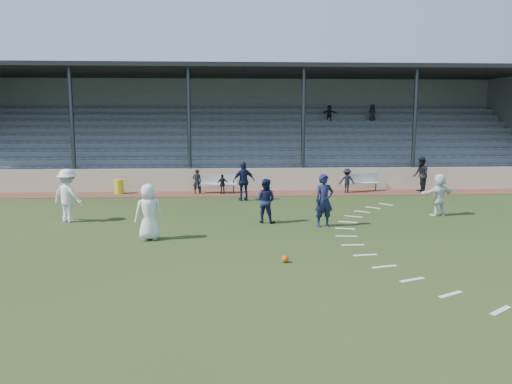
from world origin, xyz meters
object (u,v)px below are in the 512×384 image
trash_bin (119,187)px  football (285,259)px  bench_right (361,180)px  official (421,175)px  bench_left (217,182)px  player_white_lead (149,212)px  player_navy_lead (324,201)px

trash_bin → football: (7.10, -12.50, -0.28)m
bench_right → trash_bin: size_ratio=2.82×
football → official: bearing=55.1°
bench_left → football: size_ratio=10.18×
bench_left → bench_right: 7.57m
bench_right → trash_bin: 12.57m
bench_right → official: 3.03m
bench_right → player_white_lead: size_ratio=1.12×
player_white_lead → player_navy_lead: 6.17m
bench_right → player_white_lead: bearing=-150.1°
bench_right → player_navy_lead: 9.02m
trash_bin → official: bearing=-1.6°
football → official: official is taller
bench_left → football: (2.11, -12.55, -0.49)m
player_navy_lead → official: 10.09m
trash_bin → bench_left: bearing=0.5°
bench_left → player_navy_lead: 9.10m
football → player_white_lead: 4.98m
bench_left → official: bearing=-4.7°
official → player_white_lead: bearing=-48.1°
player_white_lead → player_navy_lead: bearing=174.7°
player_white_lead → player_navy_lead: size_ratio=0.96×
bench_left → trash_bin: bench_left is taller
bench_left → bench_right: size_ratio=0.99×
bench_left → player_navy_lead: player_navy_lead is taller
trash_bin → football: size_ratio=3.64×
football → official: size_ratio=0.11×
player_navy_lead → trash_bin: bearing=127.2°
football → player_white_lead: bearing=145.9°
player_white_lead → official: bearing=-163.8°
player_navy_lead → player_white_lead: bearing=-175.5°
bench_right → bench_left: bearing=164.6°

